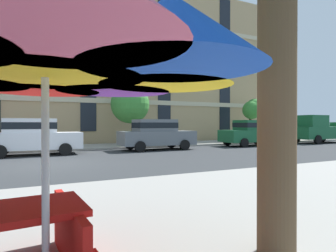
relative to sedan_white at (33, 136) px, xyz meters
name	(u,v)px	position (x,y,z in m)	size (l,w,h in m)	color
ground_plane	(49,164)	(0.56, -3.70, -0.95)	(120.00, 120.00, 0.00)	#2D3033
sidewalk_far	(44,148)	(0.56, 3.10, -0.89)	(56.00, 3.60, 0.12)	#9E998E
apartment_building	(41,67)	(0.56, 11.29, 5.45)	(47.44, 12.08, 12.80)	tan
sedan_white	(33,136)	(0.00, 0.00, 0.00)	(4.40, 1.98, 1.78)	silver
sedan_gray	(156,134)	(6.52, 0.00, 0.00)	(4.40, 1.98, 1.78)	slate
sedan_green	(252,132)	(13.74, 0.00, 0.00)	(4.40, 1.98, 1.78)	#195933
pickup_green	(318,130)	(20.63, 0.00, 0.08)	(5.10, 2.12, 2.20)	#195933
street_tree_middle	(130,103)	(5.86, 3.02, 2.01)	(2.60, 2.60, 4.18)	#4C3823
street_tree_right	(253,109)	(16.52, 2.92, 1.79)	(1.88, 1.56, 3.62)	#4C3823
patio_umbrella	(45,45)	(0.18, -12.70, 1.21)	(3.42, 3.42, 2.48)	silver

